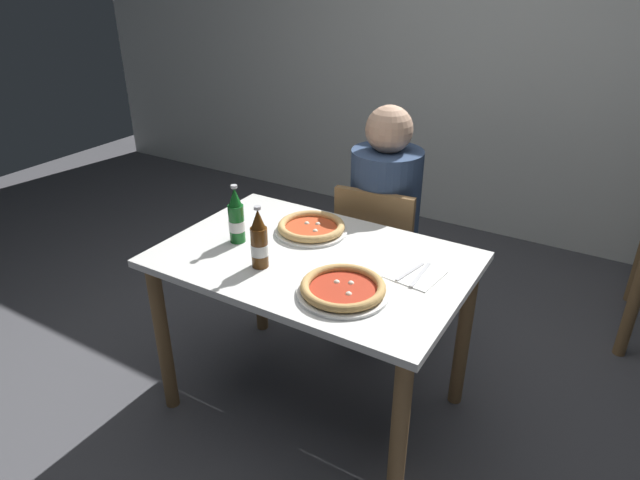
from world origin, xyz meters
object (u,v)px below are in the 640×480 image
chair_behind_table (379,253)px  diner_seated (383,231)px  pizza_marinara_far (311,228)px  napkin_with_cutlery (415,274)px  pizza_margherita_near (343,289)px  beer_bottle_left (259,242)px  beer_bottle_center (236,218)px  dining_table_main (314,281)px

chair_behind_table → diner_seated: diner_seated is taller
pizza_marinara_far → napkin_with_cutlery: size_ratio=1.55×
diner_seated → pizza_margherita_near: diner_seated is taller
beer_bottle_left → beer_bottle_center: same height
pizza_margherita_near → chair_behind_table: bearing=106.0°
diner_seated → pizza_marinara_far: bearing=-103.7°
dining_table_main → chair_behind_table: (0.00, 0.61, -0.15)m
beer_bottle_left → napkin_with_cutlery: bearing=24.6°
beer_bottle_left → napkin_with_cutlery: beer_bottle_left is taller
pizza_margherita_near → napkin_with_cutlery: bearing=56.7°
chair_behind_table → pizza_margherita_near: chair_behind_table is taller
pizza_margherita_near → dining_table_main: bearing=142.2°
pizza_margherita_near → beer_bottle_center: (-0.57, 0.13, 0.08)m
chair_behind_table → napkin_with_cutlery: bearing=119.5°
pizza_marinara_far → beer_bottle_center: (-0.22, -0.23, 0.08)m
chair_behind_table → beer_bottle_center: beer_bottle_center is taller
chair_behind_table → beer_bottle_left: 0.87m
pizza_margherita_near → beer_bottle_left: size_ratio=1.32×
beer_bottle_center → chair_behind_table: bearing=62.7°
dining_table_main → diner_seated: 0.66m
diner_seated → pizza_margherita_near: (0.23, -0.84, 0.19)m
diner_seated → pizza_margherita_near: bearing=-74.4°
chair_behind_table → pizza_margherita_near: bearing=99.4°
diner_seated → beer_bottle_left: diner_seated is taller
diner_seated → beer_bottle_center: bearing=-115.1°
dining_table_main → napkin_with_cutlery: (0.40, 0.07, 0.12)m
pizza_margherita_near → beer_bottle_center: beer_bottle_center is taller
dining_table_main → napkin_with_cutlery: bearing=10.5°
dining_table_main → pizza_margherita_near: size_ratio=3.69×
chair_behind_table → diner_seated: 0.11m
dining_table_main → pizza_margherita_near: pizza_margherita_near is taller
chair_behind_table → napkin_with_cutlery: size_ratio=4.25×
dining_table_main → beer_bottle_center: (-0.34, -0.05, 0.22)m
chair_behind_table → pizza_margherita_near: size_ratio=2.61×
pizza_marinara_far → beer_bottle_left: size_ratio=1.25×
napkin_with_cutlery → pizza_marinara_far: bearing=168.4°
napkin_with_cutlery → chair_behind_table: bearing=126.1°
chair_behind_table → pizza_marinara_far: chair_behind_table is taller
beer_bottle_left → beer_bottle_center: (-0.20, 0.12, 0.00)m
chair_behind_table → napkin_with_cutlery: (0.39, -0.54, 0.27)m
pizza_margherita_near → beer_bottle_left: 0.37m
pizza_margherita_near → beer_bottle_center: size_ratio=1.32×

